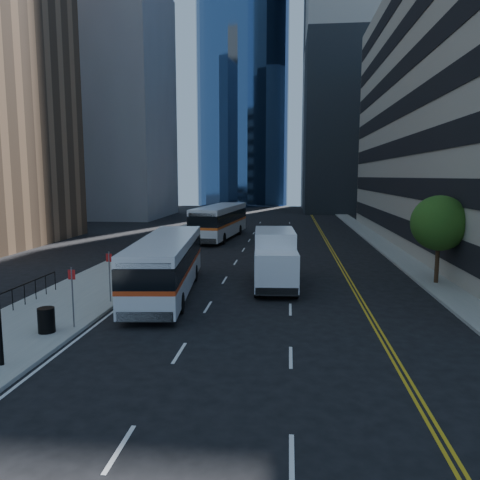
{
  "coord_description": "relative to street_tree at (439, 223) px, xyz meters",
  "views": [
    {
      "loc": [
        0.35,
        -19.82,
        6.32
      ],
      "look_at": [
        -2.32,
        5.81,
        2.8
      ],
      "focal_mm": 35.0,
      "sensor_mm": 36.0,
      "label": 1
    }
  ],
  "objects": [
    {
      "name": "ground",
      "position": [
        -9.0,
        -8.0,
        -3.64
      ],
      "size": [
        160.0,
        160.0,
        0.0
      ],
      "primitive_type": "plane",
      "color": "black",
      "rests_on": "ground"
    },
    {
      "name": "bus_rear",
      "position": [
        -15.6,
        19.24,
        -1.82
      ],
      "size": [
        4.14,
        13.18,
        3.34
      ],
      "rotation": [
        0.0,
        0.0,
        -0.1
      ],
      "color": "silver",
      "rests_on": "ground"
    },
    {
      "name": "street_tree",
      "position": [
        0.0,
        0.0,
        0.0
      ],
      "size": [
        3.2,
        3.2,
        5.1
      ],
      "color": "#332114",
      "rests_on": "sidewalk_east"
    },
    {
      "name": "glass_tower",
      "position": [
        -19.0,
        77.0,
        36.36
      ],
      "size": [
        20.0,
        20.0,
        80.0
      ],
      "primitive_type": "cylinder",
      "color": "navy",
      "rests_on": "ground"
    },
    {
      "name": "midrise_west",
      "position": [
        -37.0,
        44.0,
        13.86
      ],
      "size": [
        18.0,
        18.0,
        35.0
      ],
      "primitive_type": "cube",
      "color": "gray",
      "rests_on": "ground"
    },
    {
      "name": "trash_can",
      "position": [
        -18.18,
        -10.74,
        -2.99
      ],
      "size": [
        0.68,
        0.68,
        0.99
      ],
      "primitive_type": "cylinder",
      "rotation": [
        0.0,
        0.0,
        0.03
      ],
      "color": "black",
      "rests_on": "sidewalk_west"
    },
    {
      "name": "box_truck",
      "position": [
        -9.39,
        -1.3,
        -1.96
      ],
      "size": [
        2.67,
        6.77,
        3.18
      ],
      "rotation": [
        0.0,
        0.0,
        0.06
      ],
      "color": "white",
      "rests_on": "ground"
    },
    {
      "name": "sidewalk_east",
      "position": [
        -0.0,
        17.0,
        -3.57
      ],
      "size": [
        2.0,
        90.0,
        0.15
      ],
      "primitive_type": "cube",
      "color": "gray",
      "rests_on": "ground"
    },
    {
      "name": "bus_front",
      "position": [
        -15.11,
        -3.74,
        -1.97
      ],
      "size": [
        3.78,
        12.09,
        3.07
      ],
      "rotation": [
        0.0,
        0.0,
        0.1
      ],
      "color": "silver",
      "rests_on": "ground"
    },
    {
      "name": "office_tower_north",
      "position": [
        9.0,
        64.0,
        26.36
      ],
      "size": [
        30.0,
        28.0,
        60.0
      ],
      "primitive_type": "cube",
      "color": "gray",
      "rests_on": "ground"
    },
    {
      "name": "sidewalk_west",
      "position": [
        -19.5,
        17.0,
        -3.57
      ],
      "size": [
        5.0,
        90.0,
        0.15
      ],
      "primitive_type": "cube",
      "color": "gray",
      "rests_on": "ground"
    }
  ]
}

